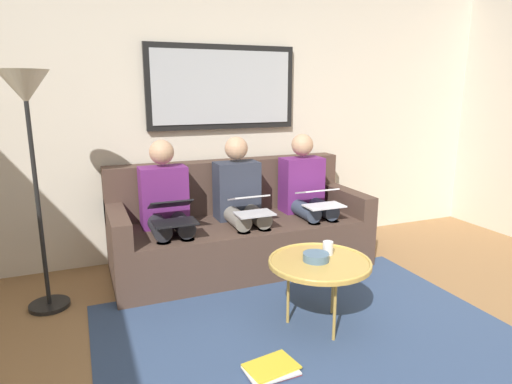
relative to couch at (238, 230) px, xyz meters
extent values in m
cube|color=beige|center=(0.00, -0.48, 0.99)|extent=(6.00, 0.12, 2.60)
cube|color=#33476B|center=(0.00, 1.27, -0.31)|extent=(2.60, 1.80, 0.01)
cube|color=#4C382D|center=(0.00, 0.07, -0.10)|extent=(2.20, 0.90, 0.42)
cube|color=#4C382D|center=(0.00, -0.28, 0.35)|extent=(2.20, 0.20, 0.48)
cube|color=#4C382D|center=(-1.03, 0.07, 0.21)|extent=(0.14, 0.90, 0.20)
cube|color=#4C382D|center=(1.03, 0.07, 0.21)|extent=(0.14, 0.90, 0.20)
cube|color=black|center=(0.00, -0.39, 1.24)|extent=(1.39, 0.04, 0.75)
cube|color=#B2B7BC|center=(0.00, -0.37, 1.24)|extent=(1.29, 0.01, 0.65)
cylinder|color=tan|center=(-0.12, 1.22, 0.13)|extent=(0.66, 0.66, 0.03)
torus|color=tan|center=(-0.12, 1.22, 0.14)|extent=(0.66, 0.66, 0.02)
cylinder|color=#B28E42|center=(-0.12, 1.42, -0.10)|extent=(0.02, 0.02, 0.43)
cylinder|color=#B28E42|center=(-0.29, 1.12, -0.10)|extent=(0.02, 0.02, 0.43)
cylinder|color=#B28E42|center=(0.05, 1.12, -0.10)|extent=(0.02, 0.02, 0.43)
cylinder|color=silver|center=(-0.23, 1.14, 0.19)|extent=(0.07, 0.07, 0.09)
cylinder|color=slate|center=(-0.10, 1.20, 0.17)|extent=(0.17, 0.17, 0.05)
cube|color=#66236B|center=(-0.64, -0.03, 0.36)|extent=(0.38, 0.22, 0.50)
sphere|color=tan|center=(-0.64, -0.03, 0.73)|extent=(0.20, 0.20, 0.20)
cylinder|color=#384256|center=(-0.73, 0.18, 0.18)|extent=(0.14, 0.42, 0.14)
cylinder|color=#384256|center=(-0.55, 0.18, 0.18)|extent=(0.14, 0.42, 0.14)
cylinder|color=#384256|center=(-0.73, 0.39, -0.10)|extent=(0.11, 0.11, 0.42)
cylinder|color=#384256|center=(-0.55, 0.39, -0.10)|extent=(0.11, 0.11, 0.42)
cube|color=white|center=(-0.64, 0.39, 0.25)|extent=(0.33, 0.20, 0.01)
cube|color=white|center=(-0.64, 0.26, 0.36)|extent=(0.33, 0.20, 0.06)
cube|color=#A5C6EA|center=(-0.64, 0.27, 0.36)|extent=(0.30, 0.17, 0.05)
cube|color=#2D3342|center=(0.00, -0.03, 0.36)|extent=(0.38, 0.22, 0.50)
sphere|color=tan|center=(0.00, -0.03, 0.73)|extent=(0.20, 0.20, 0.20)
cylinder|color=gray|center=(-0.09, 0.18, 0.18)|extent=(0.14, 0.42, 0.14)
cylinder|color=gray|center=(0.09, 0.18, 0.18)|extent=(0.14, 0.42, 0.14)
cylinder|color=gray|center=(-0.09, 0.39, -0.10)|extent=(0.11, 0.11, 0.42)
cylinder|color=gray|center=(0.09, 0.39, -0.10)|extent=(0.11, 0.11, 0.42)
cube|color=silver|center=(0.00, 0.39, 0.25)|extent=(0.30, 0.20, 0.01)
cube|color=silver|center=(0.00, 0.26, 0.36)|extent=(0.30, 0.20, 0.07)
cube|color=#A5C6EA|center=(0.00, 0.26, 0.36)|extent=(0.27, 0.17, 0.05)
cube|color=#66236B|center=(0.64, -0.03, 0.36)|extent=(0.38, 0.22, 0.50)
sphere|color=tan|center=(0.64, -0.03, 0.73)|extent=(0.20, 0.20, 0.20)
cylinder|color=#232328|center=(0.55, 0.18, 0.18)|extent=(0.14, 0.42, 0.14)
cylinder|color=#232328|center=(0.73, 0.18, 0.18)|extent=(0.14, 0.42, 0.14)
cylinder|color=#232328|center=(0.55, 0.39, -0.10)|extent=(0.11, 0.11, 0.42)
cylinder|color=#232328|center=(0.73, 0.39, -0.10)|extent=(0.11, 0.11, 0.42)
cube|color=black|center=(0.64, 0.39, 0.25)|extent=(0.32, 0.22, 0.01)
cube|color=black|center=(0.64, 0.24, 0.36)|extent=(0.32, 0.20, 0.10)
cube|color=#A5C6EA|center=(0.64, 0.24, 0.36)|extent=(0.29, 0.18, 0.08)
cube|color=red|center=(0.38, 1.57, -0.30)|extent=(0.29, 0.21, 0.01)
cube|color=white|center=(0.38, 1.57, -0.29)|extent=(0.29, 0.21, 0.01)
cube|color=yellow|center=(0.37, 1.55, -0.28)|extent=(0.31, 0.24, 0.01)
cylinder|color=black|center=(1.55, 0.27, -0.30)|extent=(0.28, 0.28, 0.03)
cylinder|color=black|center=(1.55, 0.27, 0.44)|extent=(0.03, 0.03, 1.50)
cone|color=beige|center=(1.55, 0.27, 1.24)|extent=(0.32, 0.32, 0.22)
camera|label=1|loc=(1.27, 3.54, 1.23)|focal=31.07mm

